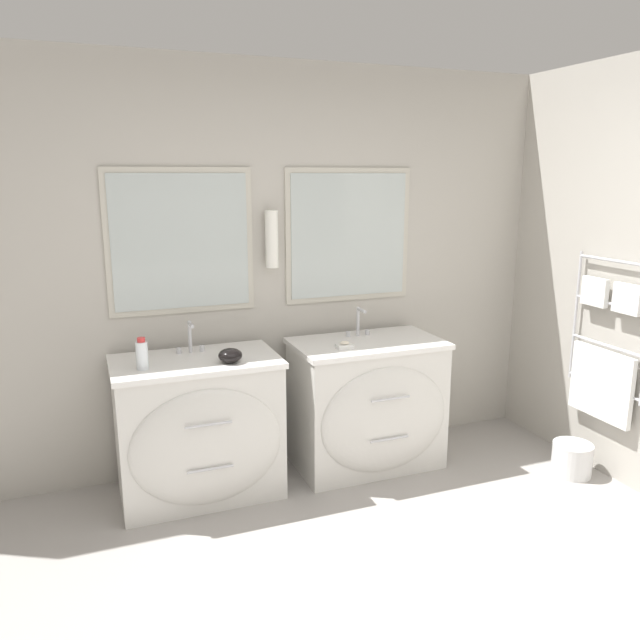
% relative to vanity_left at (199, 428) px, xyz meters
% --- Properties ---
extents(wall_back, '(5.50, 0.16, 2.60)m').
position_rel_vanity_left_xyz_m(wall_back, '(0.56, 0.39, 0.87)').
color(wall_back, '#B2ADA3').
rests_on(wall_back, ground_plane).
extents(vanity_left, '(0.97, 0.63, 0.86)m').
position_rel_vanity_left_xyz_m(vanity_left, '(0.00, 0.00, 0.00)').
color(vanity_left, silver).
rests_on(vanity_left, ground_plane).
extents(vanity_right, '(0.97, 0.63, 0.86)m').
position_rel_vanity_left_xyz_m(vanity_right, '(1.11, 0.00, 0.00)').
color(vanity_right, silver).
rests_on(vanity_right, ground_plane).
extents(faucet_left, '(0.17, 0.12, 0.20)m').
position_rel_vanity_left_xyz_m(faucet_left, '(-0.00, 0.17, 0.51)').
color(faucet_left, silver).
rests_on(faucet_left, vanity_left).
extents(faucet_right, '(0.17, 0.12, 0.20)m').
position_rel_vanity_left_xyz_m(faucet_right, '(1.11, 0.17, 0.51)').
color(faucet_right, silver).
rests_on(faucet_right, vanity_right).
extents(toiletry_bottle, '(0.07, 0.07, 0.18)m').
position_rel_vanity_left_xyz_m(toiletry_bottle, '(-0.31, -0.06, 0.50)').
color(toiletry_bottle, silver).
rests_on(toiletry_bottle, vanity_left).
extents(amenity_bowl, '(0.14, 0.14, 0.08)m').
position_rel_vanity_left_xyz_m(amenity_bowl, '(0.18, -0.10, 0.46)').
color(amenity_bowl, black).
rests_on(amenity_bowl, vanity_left).
extents(soap_dish, '(0.10, 0.07, 0.04)m').
position_rel_vanity_left_xyz_m(soap_dish, '(0.91, -0.06, 0.44)').
color(soap_dish, white).
rests_on(soap_dish, vanity_right).
extents(waste_bin, '(0.25, 0.25, 0.21)m').
position_rel_vanity_left_xyz_m(waste_bin, '(2.29, -0.60, -0.33)').
color(waste_bin, silver).
rests_on(waste_bin, ground_plane).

